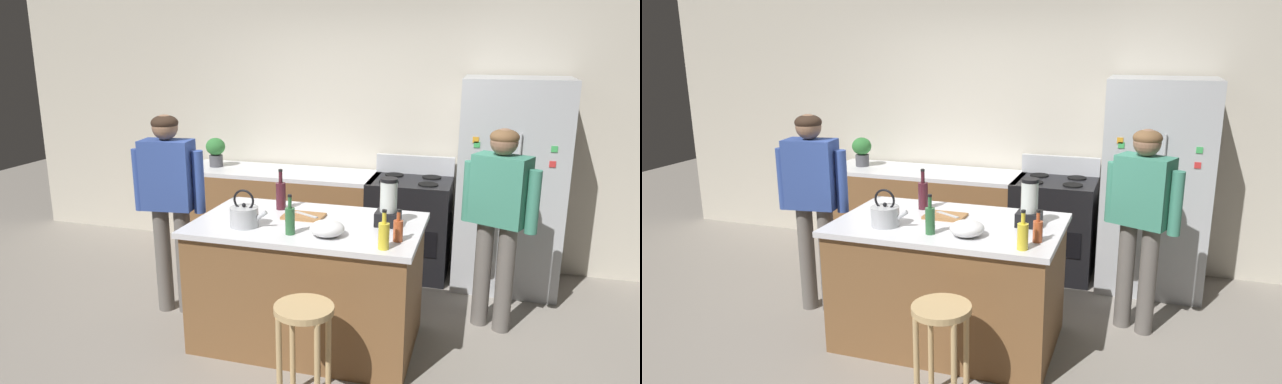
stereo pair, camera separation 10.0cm
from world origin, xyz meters
TOP-DOWN VIEW (x-y plane):
  - ground_plane at (0.00, 0.00)m, footprint 14.00×14.00m
  - back_wall at (0.00, 1.95)m, footprint 8.00×0.10m
  - kitchen_island at (0.00, 0.00)m, footprint 1.63×1.00m
  - back_counter_run at (-0.80, 1.55)m, footprint 2.00×0.64m
  - refrigerator at (1.41, 1.50)m, footprint 0.90×0.73m
  - stove_range at (0.52, 1.52)m, footprint 0.76×0.65m
  - person_by_island_left at (-1.21, 0.15)m, footprint 0.60×0.27m
  - person_by_sink_right at (1.31, 0.60)m, footprint 0.58×0.36m
  - bar_stool at (0.23, -0.81)m, footprint 0.36×0.36m
  - potted_plant at (-1.51, 1.55)m, footprint 0.20×0.20m
  - blender_appliance at (0.56, 0.10)m, footprint 0.17×0.17m
  - bottle_wine at (-0.30, 0.26)m, footprint 0.08×0.08m
  - bottle_cooking_sauce at (0.68, -0.22)m, footprint 0.06×0.06m
  - bottle_soda at (0.62, -0.39)m, footprint 0.07×0.07m
  - bottle_olive_oil at (-0.03, -0.28)m, footprint 0.07×0.07m
  - mixing_bowl at (0.21, -0.25)m, footprint 0.23×0.23m
  - tea_kettle at (-0.40, -0.22)m, footprint 0.28×0.20m
  - cutting_board at (-0.07, 0.10)m, footprint 0.30×0.20m
  - chef_knife at (-0.05, 0.10)m, footprint 0.21×0.13m

SIDE VIEW (x-z plane):
  - ground_plane at x=0.00m, z-range 0.00..0.00m
  - back_counter_run at x=-0.80m, z-range 0.00..0.93m
  - kitchen_island at x=0.00m, z-range 0.00..0.93m
  - stove_range at x=0.52m, z-range -0.08..1.03m
  - bar_stool at x=0.23m, z-range 0.19..0.86m
  - cutting_board at x=-0.07m, z-range 0.93..0.95m
  - refrigerator at x=1.41m, z-range 0.00..1.89m
  - chef_knife at x=-0.05m, z-range 0.95..0.95m
  - person_by_sink_right at x=1.31m, z-range 0.17..1.74m
  - mixing_bowl at x=0.21m, z-range 0.93..1.03m
  - person_by_island_left at x=-1.21m, z-range 0.18..1.82m
  - bottle_cooking_sauce at x=0.68m, z-range 0.90..1.11m
  - tea_kettle at x=-0.40m, z-range 0.87..1.14m
  - bottle_soda at x=0.62m, z-range 0.89..1.15m
  - bottle_olive_oil at x=-0.03m, z-range 0.89..1.16m
  - bottle_wine at x=-0.30m, z-range 0.88..1.20m
  - blender_appliance at x=0.56m, z-range 0.90..1.24m
  - potted_plant at x=-1.51m, z-range 0.95..1.25m
  - back_wall at x=0.00m, z-range 0.00..2.70m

